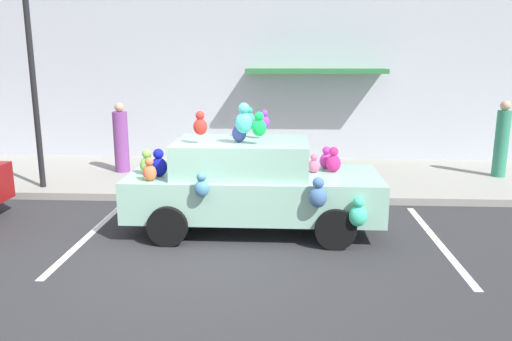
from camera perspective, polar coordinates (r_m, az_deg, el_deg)
The scene contains 10 objects.
ground_plane at distance 7.52m, azimuth -6.98°, elevation -10.09°, with size 60.00×60.00×0.00m, color #2D2D30.
sidewalk at distance 12.22m, azimuth -2.94°, elevation -0.67°, with size 24.00×4.00×0.15m, color gray.
storefront_building at distance 14.02m, azimuth -2.05°, elevation 13.91°, with size 24.00×1.25×6.40m.
parking_stripe_front at distance 8.71m, azimuth 19.82°, elevation -7.52°, with size 0.12×3.60×0.01m, color silver.
parking_stripe_rear at distance 8.94m, azimuth -18.27°, elevation -6.88°, with size 0.12×3.60×0.01m, color silver.
plush_covered_car at distance 8.53m, azimuth -0.61°, elevation -1.50°, with size 4.21×2.00×2.20m.
teddy_bear_on_sidewalk at distance 10.86m, azimuth -9.88°, elevation -0.59°, with size 0.33×0.27×0.62m.
street_lamp_post at distance 11.56m, azimuth -24.04°, elevation 10.82°, with size 0.28×0.28×4.27m.
pedestrian_near_shopfront at distance 12.69m, azimuth -15.02°, elevation 3.34°, with size 0.35×0.35×1.68m.
pedestrian_walking_past at distance 13.06m, azimuth 26.04°, elevation 3.02°, with size 0.31×0.31×1.78m.
Camera 1 is at (1.28, -6.82, 2.91)m, focal length 35.35 mm.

